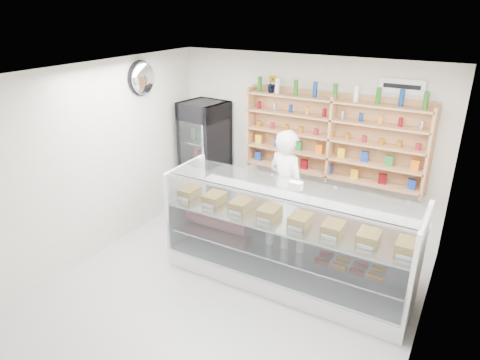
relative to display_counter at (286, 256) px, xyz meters
The scene contains 8 objects.
room 1.35m from the display_counter, 125.81° to the right, with size 5.00×5.00×5.00m.
display_counter is the anchor object (origin of this frame).
shop_worker 1.16m from the display_counter, 115.45° to the left, with size 0.67×0.44×1.85m, color white.
drinks_cooler 2.72m from the display_counter, 147.79° to the left, with size 0.78×0.77×1.96m.
wall_shelving 2.02m from the display_counter, 90.77° to the left, with size 2.84×0.28×1.33m.
potted_plant 2.75m from the display_counter, 123.05° to the left, with size 0.16×0.13×0.28m, color #1E6626.
security_mirror 3.43m from the display_counter, 169.96° to the left, with size 0.15×0.50×0.50m, color silver.
wall_sign 2.85m from the display_counter, 63.31° to the left, with size 0.62×0.03×0.20m, color white.
Camera 1 is at (2.42, -3.82, 3.52)m, focal length 32.00 mm.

